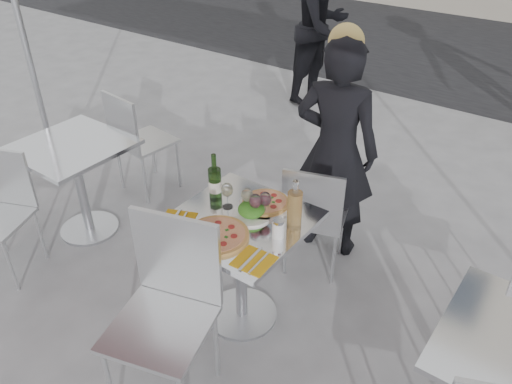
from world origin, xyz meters
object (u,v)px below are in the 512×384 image
Objects in this scene: side_chair_lfar at (135,136)px; napkin_left at (177,220)px; napkin_right at (254,261)px; pedestrian_a at (324,27)px; chair_far at (314,212)px; pizza_far at (266,203)px; pizza_near at (217,235)px; wine_bottle at (215,182)px; sugar_shaker at (278,228)px; main_table at (241,249)px; side_chair_lnear at (1,203)px; carafe at (295,209)px; wineglass_white_a at (227,191)px; salad_plate at (251,211)px; chair_near at (168,299)px; side_table_left at (77,170)px; wineglass_red_b at (265,200)px; woman_diner at (336,151)px; wineglass_white_b at (247,196)px; wineglass_red_a at (255,202)px.

napkin_left is at bearing 153.34° from side_chair_lfar.
pedestrian_a is at bearing 111.67° from napkin_right.
chair_far reaches higher than pizza_far.
pizza_far is at bearing 84.24° from pizza_near.
wine_bottle reaches higher than sugar_shaker.
main_table is 3.17× the size of napkin_left.
side_chair_lfar is 1.17m from side_chair_lnear.
carafe is 1.84× the size of wineglass_white_a.
main_table is at bearing 135.75° from napkin_right.
carafe is at bearing 12.65° from salad_plate.
wineglass_white_a reaches higher than sugar_shaker.
side_chair_lnear is 2.02m from carafe.
napkin_right is (1.85, -0.86, 0.22)m from side_chair_lfar.
napkin_right is at bearing -86.47° from sugar_shaker.
chair_near is at bearing -93.23° from salad_plate.
pizza_far is at bearing 88.30° from salad_plate.
wine_bottle is at bearing -154.28° from pedestrian_a.
side_table_left is 1.53m from pizza_near.
napkin_left is at bearing -158.31° from sugar_shaker.
pizza_near reaches higher than napkin_left.
pedestrian_a is 3.97m from napkin_right.
pizza_near is 0.26m from salad_plate.
side_chair_lfar and wineglass_white_a have the same top height.
side_table_left is 2.54× the size of wine_bottle.
carafe reaches higher than napkin_right.
wineglass_red_b reaches higher than salad_plate.
woman_diner is at bearing 70.60° from chair_near.
carafe is at bearing 3.53° from wineglass_red_b.
side_table_left is 2.20× the size of pizza_near.
salad_plate is at bearing 61.74° from chair_far.
side_chair_lfar is (-1.58, 1.20, -0.07)m from chair_near.
wineglass_red_b reaches higher than side_table_left.
chair_near is 0.65× the size of woman_diner.
salad_plate is at bearing 2.31° from side_table_left.
wine_bottle is (-0.27, 0.01, 0.08)m from salad_plate.
pizza_far is 1.54× the size of napkin_right.
carafe is (0.28, 0.12, 0.33)m from main_table.
chair_far is at bearing 10.78° from side_chair_lnear.
napkin_left is at bearing -156.22° from pedestrian_a.
pedestrian_a reaches higher than side_chair_lfar.
wineglass_white_a reaches higher than chair_far.
pizza_near reaches higher than main_table.
wineglass_white_b is at bearing 96.45° from main_table.
wineglass_red_a reaches higher than salad_plate.
wineglass_white_b reaches higher than chair_far.
wineglass_red_a is at bearing -149.88° from pedestrian_a.
wineglass_red_a reaches higher than side_table_left.
wine_bottle is 0.33m from wineglass_red_b.
pizza_near is at bearing -104.45° from wineglass_red_a.
chair_near is 0.73m from wineglass_red_b.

